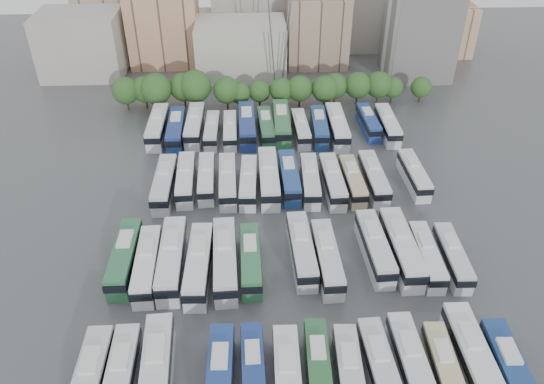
{
  "coord_description": "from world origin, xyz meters",
  "views": [
    {
      "loc": [
        -4.64,
        -57.6,
        48.28
      ],
      "look_at": [
        -1.51,
        7.04,
        3.0
      ],
      "focal_mm": 35.0,
      "sensor_mm": 36.0,
      "label": 1
    }
  ],
  "objects_px": {
    "bus_r1_s10": "(375,247)",
    "bus_r0_s6": "(288,382)",
    "bus_r0_s10": "(412,366)",
    "bus_r1_s12": "(427,256)",
    "bus_r0_s8": "(350,377)",
    "bus_r2_s1": "(164,183)",
    "bus_r1_s0": "(125,257)",
    "bus_r2_s4": "(228,181)",
    "bus_r2_s11": "(374,178)",
    "bus_r2_s3": "(206,178)",
    "bus_r3_s8": "(301,128)",
    "bus_r3_s0": "(158,126)",
    "bus_r1_s3": "(199,264)",
    "bus_r2_s7": "(289,177)",
    "apartment_tower": "(422,18)",
    "bus_r3_s9": "(319,127)",
    "bus_r2_s6": "(269,177)",
    "bus_r1_s2": "(172,259)",
    "bus_r1_s8": "(327,258)",
    "bus_r2_s2": "(186,179)",
    "bus_r0_s13": "(511,374)",
    "bus_r0_s0": "(90,384)",
    "bus_r3_s5": "(247,125)",
    "bus_r3_s2": "(195,125)",
    "bus_r1_s7": "(302,250)",
    "bus_r0_s7": "(318,368)",
    "bus_r1_s13": "(452,257)",
    "bus_r0_s12": "(473,359)",
    "bus_r3_s6": "(266,127)",
    "bus_r0_s9": "(381,371)",
    "bus_r3_s3": "(212,130)",
    "bus_r0_s2": "(157,373)",
    "bus_r2_s8": "(310,180)",
    "bus_r1_s5": "(251,260)",
    "bus_r3_s10": "(337,126)",
    "bus_r2_s10": "(352,181)",
    "bus_r3_s13": "(388,125)",
    "bus_r2_s9": "(333,181)",
    "bus_r3_s12": "(368,122)",
    "bus_r3_s1": "(176,129)",
    "bus_r0_s5": "(253,372)",
    "bus_r2_s5": "(248,182)",
    "electricity_pylon": "(279,4)",
    "bus_r3_s7": "(282,123)",
    "bus_r0_s1": "(121,380)",
    "bus_r3_s4": "(230,130)"
  },
  "relations": [
    {
      "from": "bus_r1_s7",
      "to": "bus_r2_s7",
      "type": "xyz_separation_m",
      "value": [
        -0.32,
        17.57,
        -0.06
      ]
    },
    {
      "from": "bus_r3_s10",
      "to": "bus_r2_s8",
      "type": "bearing_deg",
      "value": -111.49
    },
    {
      "from": "bus_r0_s8",
      "to": "bus_r3_s4",
      "type": "height_order",
      "value": "bus_r0_s8"
    },
    {
      "from": "bus_r0_s2",
      "to": "bus_r2_s11",
      "type": "height_order",
      "value": "bus_r0_s2"
    },
    {
      "from": "bus_r3_s8",
      "to": "bus_r1_s0",
      "type": "bearing_deg",
      "value": -129.31
    },
    {
      "from": "bus_r0_s8",
      "to": "bus_r2_s10",
      "type": "height_order",
      "value": "bus_r0_s8"
    },
    {
      "from": "bus_r1_s5",
      "to": "bus_r3_s10",
      "type": "xyz_separation_m",
      "value": [
        16.59,
        35.5,
        0.25
      ]
    },
    {
      "from": "bus_r1_s2",
      "to": "electricity_pylon",
      "type": "bearing_deg",
      "value": 72.36
    },
    {
      "from": "bus_r2_s11",
      "to": "bus_r1_s10",
      "type": "bearing_deg",
      "value": -102.56
    },
    {
      "from": "apartment_tower",
      "to": "bus_r3_s9",
      "type": "xyz_separation_m",
      "value": [
        -25.62,
        -28.6,
        -11.1
      ]
    },
    {
      "from": "bus_r1_s12",
      "to": "bus_r1_s13",
      "type": "xyz_separation_m",
      "value": [
        3.35,
        -0.28,
        -0.03
      ]
    },
    {
      "from": "bus_r2_s3",
      "to": "bus_r3_s8",
      "type": "relative_size",
      "value": 1.02
    },
    {
      "from": "bus_r3_s1",
      "to": "bus_r3_s10",
      "type": "relative_size",
      "value": 0.96
    },
    {
      "from": "bus_r3_s4",
      "to": "bus_r3_s10",
      "type": "xyz_separation_m",
      "value": [
        19.82,
        -0.09,
        0.37
      ]
    },
    {
      "from": "bus_r1_s13",
      "to": "bus_r2_s6",
      "type": "height_order",
      "value": "bus_r2_s6"
    },
    {
      "from": "bus_r1_s13",
      "to": "bus_r3_s13",
      "type": "bearing_deg",
      "value": 92.01
    },
    {
      "from": "bus_r3_s10",
      "to": "bus_r3_s13",
      "type": "height_order",
      "value": "bus_r3_s10"
    },
    {
      "from": "bus_r0_s10",
      "to": "bus_r2_s2",
      "type": "height_order",
      "value": "bus_r0_s10"
    },
    {
      "from": "bus_r3_s2",
      "to": "bus_r3_s5",
      "type": "relative_size",
      "value": 0.97
    },
    {
      "from": "bus_r3_s9",
      "to": "bus_r3_s10",
      "type": "xyz_separation_m",
      "value": [
        3.27,
        -0.36,
        0.19
      ]
    },
    {
      "from": "bus_r2_s3",
      "to": "bus_r3_s0",
      "type": "xyz_separation_m",
      "value": [
        -9.91,
        17.47,
        0.26
      ]
    },
    {
      "from": "bus_r1_s3",
      "to": "bus_r2_s7",
      "type": "xyz_separation_m",
      "value": [
        13.06,
        19.84,
        -0.12
      ]
    },
    {
      "from": "bus_r0_s12",
      "to": "bus_r3_s6",
      "type": "distance_m",
      "value": 56.66
    },
    {
      "from": "bus_r1_s8",
      "to": "bus_r3_s12",
      "type": "distance_m",
      "value": 39.91
    },
    {
      "from": "bus_r2_s7",
      "to": "bus_r2_s11",
      "type": "bearing_deg",
      "value": -4.96
    },
    {
      "from": "bus_r1_s0",
      "to": "bus_r2_s4",
      "type": "bearing_deg",
      "value": 53.57
    },
    {
      "from": "bus_r0_s7",
      "to": "bus_r1_s13",
      "type": "bearing_deg",
      "value": 42.05
    },
    {
      "from": "bus_r0_s9",
      "to": "bus_r3_s3",
      "type": "relative_size",
      "value": 1.07
    },
    {
      "from": "bus_r3_s12",
      "to": "bus_r0_s1",
      "type": "bearing_deg",
      "value": -125.95
    },
    {
      "from": "bus_r0_s10",
      "to": "bus_r1_s12",
      "type": "relative_size",
      "value": 1.07
    },
    {
      "from": "bus_r0_s2",
      "to": "bus_r2_s4",
      "type": "relative_size",
      "value": 1.1
    },
    {
      "from": "electricity_pylon",
      "to": "bus_r3_s7",
      "type": "xyz_separation_m",
      "value": [
        -0.55,
        -19.13,
        -16.56
      ]
    },
    {
      "from": "bus_r2_s9",
      "to": "bus_r3_s5",
      "type": "bearing_deg",
      "value": 123.5
    },
    {
      "from": "bus_r1_s10",
      "to": "bus_r0_s6",
      "type": "bearing_deg",
      "value": -125.14
    },
    {
      "from": "apartment_tower",
      "to": "bus_r2_s6",
      "type": "height_order",
      "value": "apartment_tower"
    },
    {
      "from": "bus_r0_s8",
      "to": "bus_r2_s1",
      "type": "bearing_deg",
      "value": 125.12
    },
    {
      "from": "bus_r0_s0",
      "to": "bus_r3_s5",
      "type": "distance_m",
      "value": 56.89
    },
    {
      "from": "bus_r1_s10",
      "to": "bus_r3_s5",
      "type": "relative_size",
      "value": 0.94
    },
    {
      "from": "bus_r0_s0",
      "to": "bus_r3_s9",
      "type": "distance_m",
      "value": 61.36
    },
    {
      "from": "bus_r1_s10",
      "to": "bus_r2_s8",
      "type": "bearing_deg",
      "value": 110.29
    },
    {
      "from": "bus_r1_s10",
      "to": "bus_r2_s2",
      "type": "xyz_separation_m",
      "value": [
        -26.51,
        17.82,
        -0.09
      ]
    },
    {
      "from": "bus_r1_s2",
      "to": "bus_r1_s8",
      "type": "xyz_separation_m",
      "value": [
        20.05,
        -0.57,
        -0.17
      ]
    },
    {
      "from": "bus_r1_s0",
      "to": "bus_r3_s1",
      "type": "bearing_deg",
      "value": 85.13
    },
    {
      "from": "bus_r1_s2",
      "to": "bus_r2_s6",
      "type": "distance_m",
      "value": 22.76
    },
    {
      "from": "bus_r0_s8",
      "to": "bus_r3_s10",
      "type": "xyz_separation_m",
      "value": [
        6.74,
        53.61,
        0.29
      ]
    },
    {
      "from": "bus_r0_s10",
      "to": "bus_r0_s13",
      "type": "bearing_deg",
      "value": -9.78
    },
    {
      "from": "bus_r2_s8",
      "to": "bus_r3_s2",
      "type": "xyz_separation_m",
      "value": [
        -19.52,
        19.1,
        0.18
      ]
    },
    {
      "from": "bus_r0_s5",
      "to": "bus_r0_s13",
      "type": "relative_size",
      "value": 0.9
    },
    {
      "from": "bus_r2_s5",
      "to": "bus_r1_s12",
      "type": "bearing_deg",
      "value": -36.11
    },
    {
      "from": "bus_r2_s2",
      "to": "bus_r0_s13",
      "type": "bearing_deg",
      "value": -48.27
    }
  ]
}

